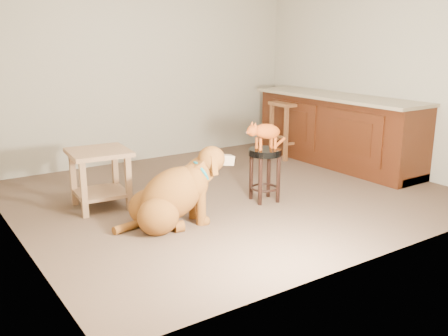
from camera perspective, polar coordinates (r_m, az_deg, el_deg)
floor at (r=5.54m, az=0.79°, el=-2.93°), size 4.50×4.00×0.01m
room_shell at (r=5.28m, az=0.86°, el=14.66°), size 4.54×4.04×2.62m
cabinet_run at (r=6.90m, az=12.76°, el=4.03°), size 0.70×2.56×0.94m
padded_stool at (r=5.22m, az=4.69°, el=0.44°), size 0.34×0.34×0.56m
wood_stool at (r=7.18m, az=7.37°, el=4.48°), size 0.46×0.46×0.79m
side_table at (r=5.16m, az=-14.02°, el=-0.22°), size 0.62×0.62×0.60m
golden_retriever at (r=4.58m, az=-5.84°, el=-3.18°), size 1.19×0.63×0.76m
tabby_kitten at (r=5.14m, az=4.65°, el=4.08°), size 0.52×0.20×0.32m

